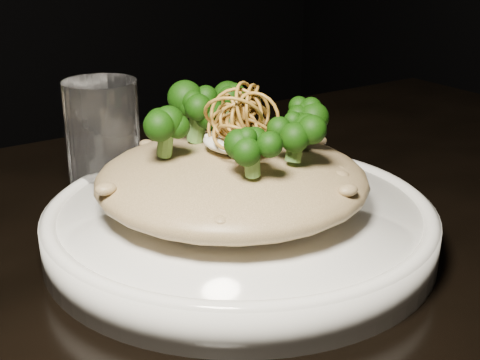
{
  "coord_description": "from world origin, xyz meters",
  "views": [
    {
      "loc": [
        -0.29,
        -0.35,
        0.99
      ],
      "look_at": [
        -0.03,
        0.05,
        0.81
      ],
      "focal_mm": 50.0,
      "sensor_mm": 36.0,
      "label": 1
    }
  ],
  "objects": [
    {
      "name": "risotto",
      "position": [
        -0.03,
        0.05,
        0.8
      ],
      "size": [
        0.21,
        0.21,
        0.05
      ],
      "primitive_type": "ellipsoid",
      "color": "brown",
      "rests_on": "plate"
    },
    {
      "name": "plate",
      "position": [
        -0.03,
        0.05,
        0.77
      ],
      "size": [
        0.31,
        0.31,
        0.03
      ],
      "primitive_type": "cylinder",
      "color": "white",
      "rests_on": "table"
    },
    {
      "name": "shallots",
      "position": [
        -0.03,
        0.04,
        0.86
      ],
      "size": [
        0.06,
        0.06,
        0.04
      ],
      "primitive_type": null,
      "color": "brown",
      "rests_on": "cheese"
    },
    {
      "name": "broccoli",
      "position": [
        -0.02,
        0.05,
        0.85
      ],
      "size": [
        0.13,
        0.13,
        0.05
      ],
      "primitive_type": null,
      "color": "black",
      "rests_on": "risotto"
    },
    {
      "name": "drinking_glass",
      "position": [
        -0.08,
        0.18,
        0.81
      ],
      "size": [
        0.07,
        0.07,
        0.11
      ],
      "primitive_type": "cylinder",
      "rotation": [
        0.0,
        0.0,
        -0.01
      ],
      "color": "white",
      "rests_on": "table"
    },
    {
      "name": "cheese",
      "position": [
        -0.03,
        0.05,
        0.84
      ],
      "size": [
        0.06,
        0.06,
        0.02
      ],
      "primitive_type": "ellipsoid",
      "color": "white",
      "rests_on": "risotto"
    },
    {
      "name": "table",
      "position": [
        0.0,
        0.0,
        0.67
      ],
      "size": [
        1.1,
        0.8,
        0.75
      ],
      "color": "black",
      "rests_on": "ground"
    }
  ]
}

